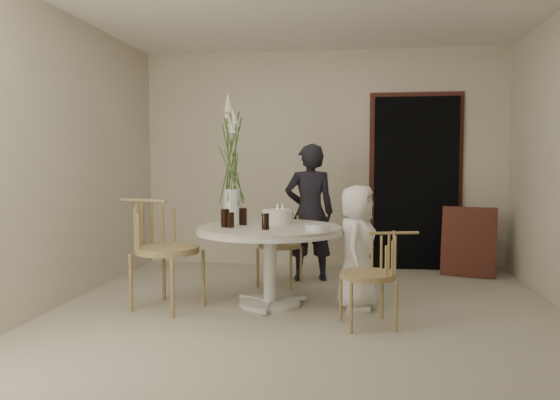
# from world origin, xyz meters

# --- Properties ---
(ground) EXTENTS (4.50, 4.50, 0.00)m
(ground) POSITION_xyz_m (0.00, 0.00, 0.00)
(ground) COLOR #B8B29D
(ground) RESTS_ON ground
(room_shell) EXTENTS (4.50, 4.50, 4.50)m
(room_shell) POSITION_xyz_m (0.00, 0.00, 1.62)
(room_shell) COLOR white
(room_shell) RESTS_ON ground
(doorway) EXTENTS (1.00, 0.10, 2.10)m
(doorway) POSITION_xyz_m (1.15, 2.19, 1.05)
(doorway) COLOR black
(doorway) RESTS_ON ground
(door_trim) EXTENTS (1.12, 0.03, 2.22)m
(door_trim) POSITION_xyz_m (1.15, 2.23, 1.11)
(door_trim) COLOR brown
(door_trim) RESTS_ON ground
(table) EXTENTS (1.33, 1.33, 0.73)m
(table) POSITION_xyz_m (-0.35, 0.25, 0.62)
(table) COLOR silver
(table) RESTS_ON ground
(picture_frame) EXTENTS (0.63, 0.35, 0.80)m
(picture_frame) POSITION_xyz_m (1.72, 1.82, 0.40)
(picture_frame) COLOR brown
(picture_frame) RESTS_ON ground
(chair_far) EXTENTS (0.49, 0.52, 0.79)m
(chair_far) POSITION_xyz_m (-0.35, 1.20, 0.51)
(chair_far) COLOR #A18757
(chair_far) RESTS_ON ground
(chair_right) EXTENTS (0.52, 0.49, 0.77)m
(chair_right) POSITION_xyz_m (0.62, -0.25, 0.50)
(chair_right) COLOR #A18757
(chair_right) RESTS_ON ground
(chair_left) EXTENTS (0.69, 0.66, 0.99)m
(chair_left) POSITION_xyz_m (-1.37, 0.06, 0.64)
(chair_left) COLOR #A18757
(chair_left) RESTS_ON ground
(girl) EXTENTS (0.62, 0.47, 1.51)m
(girl) POSITION_xyz_m (-0.08, 1.38, 0.76)
(girl) COLOR black
(girl) RESTS_ON ground
(boy) EXTENTS (0.44, 0.59, 1.11)m
(boy) POSITION_xyz_m (0.44, 0.24, 0.56)
(boy) COLOR white
(boy) RESTS_ON ground
(birthday_cake) EXTENTS (0.28, 0.28, 0.18)m
(birthday_cake) POSITION_xyz_m (-0.32, 0.47, 0.80)
(birthday_cake) COLOR silver
(birthday_cake) RESTS_ON table
(cola_tumbler_a) EXTENTS (0.08, 0.08, 0.14)m
(cola_tumbler_a) POSITION_xyz_m (-0.68, 0.10, 0.80)
(cola_tumbler_a) COLOR black
(cola_tumbler_a) RESTS_ON table
(cola_tumbler_b) EXTENTS (0.08, 0.08, 0.14)m
(cola_tumbler_b) POSITION_xyz_m (-0.35, 0.01, 0.80)
(cola_tumbler_b) COLOR black
(cola_tumbler_b) RESTS_ON table
(cola_tumbler_c) EXTENTS (0.08, 0.08, 0.16)m
(cola_tumbler_c) POSITION_xyz_m (-0.74, 0.14, 0.81)
(cola_tumbler_c) COLOR black
(cola_tumbler_c) RESTS_ON table
(cola_tumbler_d) EXTENTS (0.08, 0.08, 0.16)m
(cola_tumbler_d) POSITION_xyz_m (-0.62, 0.33, 0.81)
(cola_tumbler_d) COLOR black
(cola_tumbler_d) RESTS_ON table
(plate_stack) EXTENTS (0.26, 0.26, 0.05)m
(plate_stack) POSITION_xyz_m (0.10, 0.01, 0.76)
(plate_stack) COLOR white
(plate_stack) RESTS_ON table
(flower_vase) EXTENTS (0.17, 0.17, 1.26)m
(flower_vase) POSITION_xyz_m (-0.78, 0.59, 1.29)
(flower_vase) COLOR silver
(flower_vase) RESTS_ON table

